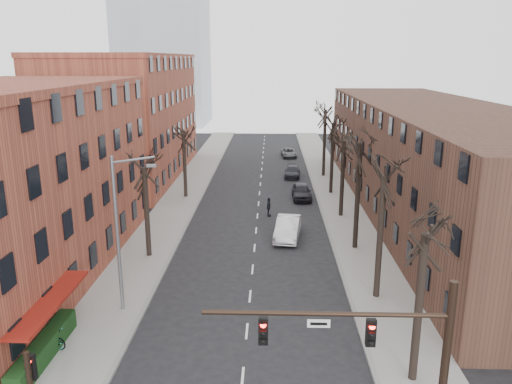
# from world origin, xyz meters

# --- Properties ---
(sidewalk_left) EXTENTS (4.00, 90.00, 0.15)m
(sidewalk_left) POSITION_xyz_m (-8.00, 35.00, 0.07)
(sidewalk_left) COLOR gray
(sidewalk_left) RESTS_ON ground
(sidewalk_right) EXTENTS (4.00, 90.00, 0.15)m
(sidewalk_right) POSITION_xyz_m (8.00, 35.00, 0.07)
(sidewalk_right) COLOR gray
(sidewalk_right) RESTS_ON ground
(building_left_near) EXTENTS (12.00, 26.00, 12.00)m
(building_left_near) POSITION_xyz_m (-16.00, 15.00, 6.00)
(building_left_near) COLOR brown
(building_left_near) RESTS_ON ground
(building_left_far) EXTENTS (12.00, 28.00, 14.00)m
(building_left_far) POSITION_xyz_m (-16.00, 44.00, 7.00)
(building_left_far) COLOR brown
(building_left_far) RESTS_ON ground
(building_right) EXTENTS (12.00, 50.00, 10.00)m
(building_right) POSITION_xyz_m (16.00, 30.00, 5.00)
(building_right) COLOR #482C21
(building_right) RESTS_ON ground
(awning_left) EXTENTS (1.20, 7.00, 0.15)m
(awning_left) POSITION_xyz_m (-9.40, 6.00, 0.00)
(awning_left) COLOR maroon
(awning_left) RESTS_ON ground
(hedge) EXTENTS (0.80, 6.00, 1.00)m
(hedge) POSITION_xyz_m (-9.50, 5.00, 0.65)
(hedge) COLOR #153613
(hedge) RESTS_ON sidewalk_left
(tree_right_a) EXTENTS (5.20, 5.20, 10.00)m
(tree_right_a) POSITION_xyz_m (7.60, 4.00, 0.00)
(tree_right_a) COLOR black
(tree_right_a) RESTS_ON ground
(tree_right_b) EXTENTS (5.20, 5.20, 10.80)m
(tree_right_b) POSITION_xyz_m (7.60, 12.00, 0.00)
(tree_right_b) COLOR black
(tree_right_b) RESTS_ON ground
(tree_right_c) EXTENTS (5.20, 5.20, 11.60)m
(tree_right_c) POSITION_xyz_m (7.60, 20.00, 0.00)
(tree_right_c) COLOR black
(tree_right_c) RESTS_ON ground
(tree_right_d) EXTENTS (5.20, 5.20, 10.00)m
(tree_right_d) POSITION_xyz_m (7.60, 28.00, 0.00)
(tree_right_d) COLOR black
(tree_right_d) RESTS_ON ground
(tree_right_e) EXTENTS (5.20, 5.20, 10.80)m
(tree_right_e) POSITION_xyz_m (7.60, 36.00, 0.00)
(tree_right_e) COLOR black
(tree_right_e) RESTS_ON ground
(tree_right_f) EXTENTS (5.20, 5.20, 11.60)m
(tree_right_f) POSITION_xyz_m (7.60, 44.00, 0.00)
(tree_right_f) COLOR black
(tree_right_f) RESTS_ON ground
(tree_left_a) EXTENTS (5.20, 5.20, 9.50)m
(tree_left_a) POSITION_xyz_m (-7.60, 18.00, 0.00)
(tree_left_a) COLOR black
(tree_left_a) RESTS_ON ground
(tree_left_b) EXTENTS (5.20, 5.20, 9.50)m
(tree_left_b) POSITION_xyz_m (-7.60, 34.00, 0.00)
(tree_left_b) COLOR black
(tree_left_b) RESTS_ON ground
(signal_mast_arm) EXTENTS (8.14, 0.30, 7.20)m
(signal_mast_arm) POSITION_xyz_m (5.45, -1.00, 4.40)
(signal_mast_arm) COLOR black
(signal_mast_arm) RESTS_ON ground
(streetlight) EXTENTS (2.45, 0.22, 9.03)m
(streetlight) POSITION_xyz_m (-7.03, 10.00, 5.01)
(streetlight) COLOR slate
(streetlight) RESTS_ON ground
(silver_sedan) EXTENTS (2.44, 5.34, 1.70)m
(silver_sedan) POSITION_xyz_m (2.60, 22.27, 0.85)
(silver_sedan) COLOR silver
(silver_sedan) RESTS_ON ground
(parked_car_near) EXTENTS (1.97, 4.67, 1.58)m
(parked_car_near) POSITION_xyz_m (4.36, 33.93, 0.79)
(parked_car_near) COLOR black
(parked_car_near) RESTS_ON ground
(parked_car_mid) EXTENTS (2.12, 4.63, 1.31)m
(parked_car_mid) POSITION_xyz_m (3.80, 43.72, 0.66)
(parked_car_mid) COLOR black
(parked_car_mid) RESTS_ON ground
(parked_car_far) EXTENTS (2.40, 4.58, 1.23)m
(parked_car_far) POSITION_xyz_m (3.80, 56.51, 0.61)
(parked_car_far) COLOR #4F5256
(parked_car_far) RESTS_ON ground
(pedestrian_crossing) EXTENTS (0.53, 1.06, 1.74)m
(pedestrian_crossing) POSITION_xyz_m (1.03, 27.98, 0.87)
(pedestrian_crossing) COLOR black
(pedestrian_crossing) RESTS_ON ground
(bicycle) EXTENTS (1.98, 1.34, 0.99)m
(bicycle) POSITION_xyz_m (-9.60, 6.02, 0.64)
(bicycle) COLOR gray
(bicycle) RESTS_ON sidewalk_left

